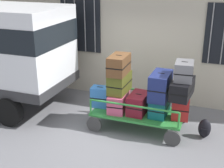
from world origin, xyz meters
TOP-DOWN VIEW (x-y plane):
  - ground_plane at (0.00, 0.00)m, footprint 40.00×40.00m
  - building_wall at (0.00, 2.20)m, footprint 12.00×0.37m
  - luggage_cart at (0.41, 0.37)m, footprint 2.13×1.12m
  - cart_railing at (0.41, 0.37)m, footprint 2.03×0.99m
  - suitcase_left_bottom at (-0.54, 0.36)m, footprint 0.44×0.34m
  - suitcase_midleft_bottom at (-0.06, 0.35)m, footprint 0.44×0.83m
  - suitcase_midleft_middle at (-0.06, 0.39)m, footprint 0.40×0.72m
  - suitcase_midleft_top at (-0.06, 0.33)m, footprint 0.40×0.69m
  - suitcase_center_bottom at (0.41, 0.34)m, footprint 0.42×0.69m
  - suitcase_midright_bottom at (0.89, 0.40)m, footprint 0.39×0.68m
  - suitcase_midright_middle at (0.89, 0.38)m, footprint 0.41×0.78m
  - suitcase_right_bottom at (1.36, 0.34)m, footprint 0.39×0.33m
  - suitcase_right_middle at (1.36, 0.38)m, footprint 0.45×0.90m
  - suitcase_right_top at (1.36, 0.39)m, footprint 0.42×0.58m
  - backpack at (1.91, 0.43)m, footprint 0.27×0.22m

SIDE VIEW (x-z plane):
  - ground_plane at x=0.00m, z-range 0.00..0.00m
  - backpack at x=1.91m, z-range 0.00..0.44m
  - luggage_cart at x=0.41m, z-range 0.13..0.54m
  - suitcase_midright_bottom at x=0.89m, z-range 0.40..0.81m
  - suitcase_midleft_bottom at x=-0.06m, z-range 0.40..0.82m
  - suitcase_center_bottom at x=0.41m, z-range 0.40..0.86m
  - suitcase_left_bottom at x=-0.54m, z-range 0.40..0.90m
  - suitcase_right_bottom at x=1.36m, z-range 0.40..0.92m
  - cart_railing at x=0.41m, z-range 0.52..0.89m
  - suitcase_midleft_middle at x=-0.06m, z-range 0.82..1.28m
  - suitcase_midright_middle at x=0.89m, z-range 0.81..1.40m
  - suitcase_right_middle at x=1.36m, z-range 0.92..1.30m
  - suitcase_right_top at x=1.36m, z-range 1.30..1.70m
  - suitcase_midleft_top at x=-0.06m, z-range 1.28..1.72m
  - building_wall at x=0.00m, z-range 0.00..5.00m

